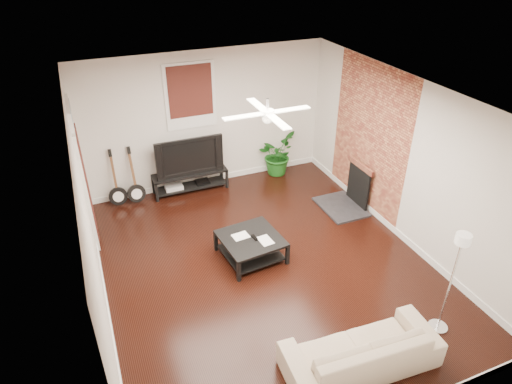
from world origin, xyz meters
TOP-DOWN VIEW (x-y plane):
  - room at (0.00, 0.00)m, footprint 5.01×6.01m
  - brick_accent at (2.49, 1.00)m, footprint 0.02×2.20m
  - fireplace at (2.20, 1.00)m, footprint 0.80×1.10m
  - window_back at (-0.30, 2.97)m, footprint 1.00×0.06m
  - door_left at (-2.46, 1.90)m, footprint 0.08×1.00m
  - tv_stand at (-0.48, 2.78)m, footprint 1.52×0.41m
  - tv at (-0.48, 2.80)m, footprint 1.36×0.18m
  - coffee_table at (-0.14, 0.27)m, footprint 1.02×1.02m
  - sofa at (0.30, -2.24)m, footprint 1.98×0.87m
  - floor_lamp at (1.65, -2.14)m, footprint 0.28×0.28m
  - potted_plant at (1.49, 2.82)m, footprint 1.06×1.08m
  - guitar_left at (-1.95, 2.75)m, footprint 0.37×0.26m
  - guitar_right at (-1.60, 2.72)m, footprint 0.38×0.28m
  - ceiling_fan at (0.00, 0.00)m, footprint 1.24×1.24m

SIDE VIEW (x-z plane):
  - coffee_table at x=-0.14m, z-range 0.00..0.39m
  - tv_stand at x=-0.48m, z-range 0.00..0.43m
  - sofa at x=0.30m, z-range 0.00..0.57m
  - potted_plant at x=1.49m, z-range 0.00..0.91m
  - fireplace at x=2.20m, z-range 0.00..0.92m
  - guitar_left at x=-1.95m, z-range 0.00..1.16m
  - guitar_right at x=-1.60m, z-range 0.00..1.16m
  - floor_lamp at x=1.65m, z-range 0.00..1.58m
  - tv at x=-0.48m, z-range 0.43..1.21m
  - door_left at x=-2.46m, z-range 0.00..2.50m
  - room at x=0.00m, z-range 0.00..2.80m
  - brick_accent at x=2.49m, z-range 0.00..2.80m
  - window_back at x=-0.30m, z-range 1.30..2.60m
  - ceiling_fan at x=0.00m, z-range 2.44..2.76m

